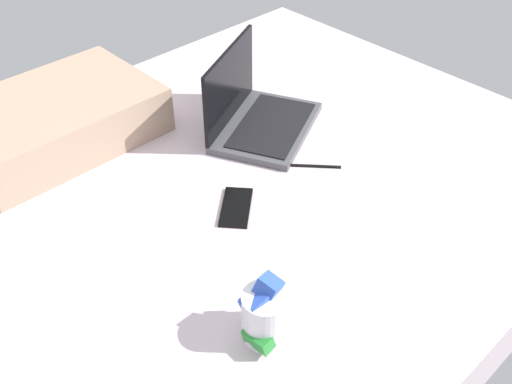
# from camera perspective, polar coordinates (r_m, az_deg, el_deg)

# --- Properties ---
(bed_mattress) EXTENTS (1.80, 1.40, 0.18)m
(bed_mattress) POSITION_cam_1_polar(r_m,az_deg,el_deg) (1.55, -2.36, -2.06)
(bed_mattress) COLOR silver
(bed_mattress) RESTS_ON ground
(laptop) EXTENTS (0.40, 0.35, 0.23)m
(laptop) POSITION_cam_1_polar(r_m,az_deg,el_deg) (1.68, 0.06, 7.37)
(laptop) COLOR #4C4C51
(laptop) RESTS_ON bed_mattress
(snack_cup) EXTENTS (0.10, 0.09, 0.14)m
(snack_cup) POSITION_cam_1_polar(r_m,az_deg,el_deg) (1.13, 0.83, -11.62)
(snack_cup) COLOR silver
(snack_cup) RESTS_ON bed_mattress
(cell_phone) EXTENTS (0.15, 0.14, 0.01)m
(cell_phone) POSITION_cam_1_polar(r_m,az_deg,el_deg) (1.42, -1.92, -1.46)
(cell_phone) COLOR black
(cell_phone) RESTS_ON bed_mattress
(pillow) EXTENTS (0.52, 0.36, 0.13)m
(pillow) POSITION_cam_1_polar(r_m,az_deg,el_deg) (1.71, -18.57, 6.61)
(pillow) COLOR tan
(pillow) RESTS_ON bed_mattress
(charger_cable) EXTENTS (0.12, 0.13, 0.01)m
(charger_cable) POSITION_cam_1_polar(r_m,az_deg,el_deg) (1.56, 5.02, 2.50)
(charger_cable) COLOR black
(charger_cable) RESTS_ON bed_mattress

